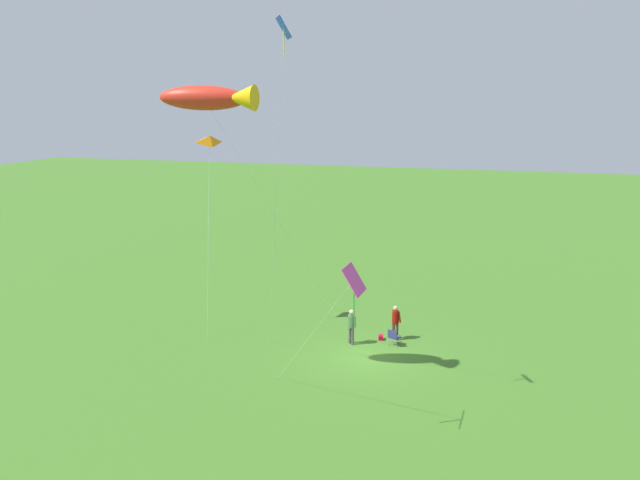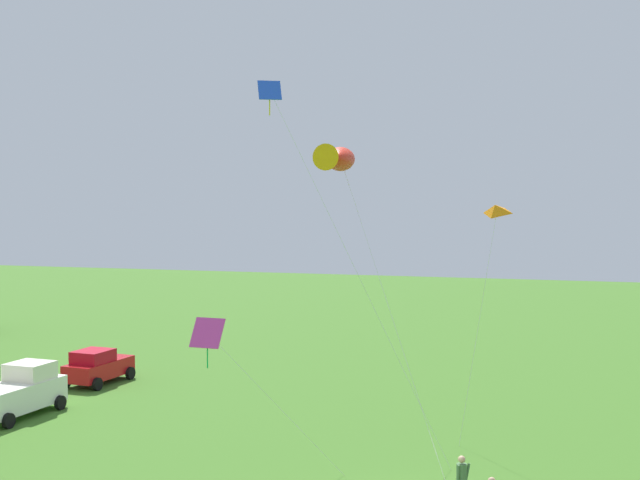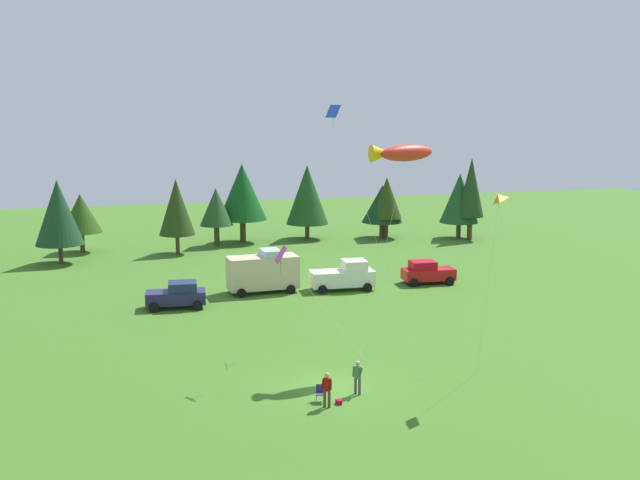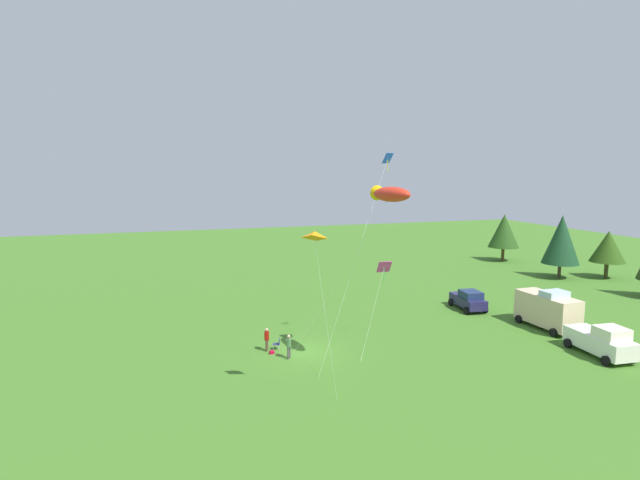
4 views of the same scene
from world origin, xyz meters
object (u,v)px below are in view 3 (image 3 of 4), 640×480
Objects in this scene: kite_delta_orange at (498,198)px; car_red_sedan at (427,272)px; kite_large_fish at (400,153)px; backpack_on_grass at (339,402)px; kite_diamond_blue at (337,124)px; folding_chair at (321,392)px; truck_white_pickup at (344,276)px; car_navy_hatch at (177,295)px; van_camper_beige at (263,271)px; person_spectator at (327,387)px; person_kite_flyer at (358,375)px; kite_diamond_rainbow at (282,256)px.

car_red_sedan is at bearing 73.91° from kite_delta_orange.
kite_delta_orange is at bearing -62.95° from kite_large_fish.
kite_large_fish reaches higher than backpack_on_grass.
car_red_sedan is at bearing 49.73° from kite_diamond_blue.
folding_chair is 23.15m from truck_white_pickup.
car_navy_hatch is 13.35m from truck_white_pickup.
person_spectator is at bearing -96.43° from van_camper_beige.
person_kite_flyer is at bearing -128.71° from kite_large_fish.
truck_white_pickup is at bearing 70.07° from kite_diamond_blue.
kite_diamond_blue is (-5.30, -14.62, 12.11)m from truck_white_pickup.
car_navy_hatch and car_red_sedan have the same top height.
van_camper_beige is at bearing -155.68° from person_spectator.
kite_large_fish reaches higher than kite_delta_orange.
kite_diamond_rainbow reaches higher than person_kite_flyer.
folding_chair is 1.01m from backpack_on_grass.
person_spectator is at bearing -110.80° from kite_diamond_blue.
van_camper_beige is at bearing -138.27° from person_kite_flyer.
car_red_sedan is at bearing 60.15° from kite_large_fish.
car_navy_hatch is 13.18m from kite_diamond_rainbow.
backpack_on_grass is 26.73m from car_red_sedan.
person_spectator is 0.40× the size of car_navy_hatch.
kite_diamond_blue is at bearing 175.25° from folding_chair.
kite_large_fish is (4.32, 5.39, 10.61)m from person_kite_flyer.
person_kite_flyer is 0.12× the size of kite_diamond_blue.
truck_white_pickup is at bearing 92.41° from kite_delta_orange.
person_kite_flyer is 11.24m from kite_delta_orange.
kite_diamond_rainbow is at bearing -162.27° from folding_chair.
kite_diamond_blue is (1.02, 6.64, 12.19)m from person_kite_flyer.
person_kite_flyer is 22.17m from truck_white_pickup.
backpack_on_grass is 0.03× the size of kite_large_fish.
kite_large_fish is (6.26, 6.54, 10.61)m from person_spectator.
car_navy_hatch reaches higher than person_spectator.
person_kite_flyer is 9.48m from kite_diamond_rainbow.
kite_delta_orange is at bearing 108.79° from folding_chair.
kite_diamond_rainbow is (0.08, 9.24, 4.58)m from person_spectator.
folding_chair is 0.13× the size of kite_diamond_rainbow.
person_spectator is at bearing -70.29° from car_navy_hatch.
van_camper_beige is 14.83m from kite_diamond_rainbow.
van_camper_beige is at bearing -166.42° from folding_chair.
car_navy_hatch is at bearing -147.38° from folding_chair.
kite_diamond_blue is at bearing 73.15° from backpack_on_grass.
van_camper_beige is at bearing 1.65° from car_red_sedan.
folding_chair is (-2.00, -0.34, -0.53)m from person_kite_flyer.
kite_diamond_blue is at bearing -105.40° from truck_white_pickup.
car_red_sedan is (7.15, 0.09, -0.15)m from truck_white_pickup.
truck_white_pickup is at bearing -154.82° from person_kite_flyer.
person_spectator is 12.61m from kite_delta_orange.
car_red_sedan is (13.47, 21.34, -0.07)m from person_kite_flyer.
kite_large_fish reaches higher than person_kite_flyer.
kite_diamond_rainbow is at bearing 46.40° from car_red_sedan.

